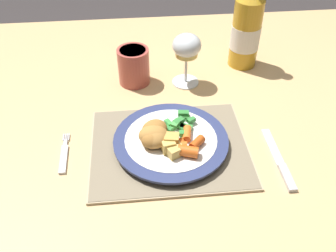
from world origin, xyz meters
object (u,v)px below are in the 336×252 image
at_px(dining_table, 175,123).
at_px(fork, 64,156).
at_px(table_knife, 281,164).
at_px(bottle, 246,28).
at_px(wine_glass, 187,48).
at_px(drinking_cup, 134,65).
at_px(dinner_plate, 171,141).

xyz_separation_m(dining_table, fork, (-0.26, -0.18, 0.08)).
height_order(dining_table, fork, fork).
xyz_separation_m(table_knife, bottle, (0.02, 0.40, 0.11)).
distance_m(fork, bottle, 0.59).
height_order(table_knife, wine_glass, wine_glass).
relative_size(table_knife, bottle, 0.64).
bearing_deg(dining_table, bottle, 36.00).
bearing_deg(drinking_cup, bottle, 11.28).
bearing_deg(wine_glass, dinner_plate, -104.99).
relative_size(dining_table, dinner_plate, 5.88).
xyz_separation_m(wine_glass, bottle, (0.17, 0.08, 0.01)).
distance_m(table_knife, drinking_cup, 0.45).
xyz_separation_m(dining_table, wine_glass, (0.04, 0.07, 0.18)).
distance_m(dining_table, dinner_plate, 0.20).
bearing_deg(table_knife, fork, 171.46).
bearing_deg(drinking_cup, table_knife, -49.04).
xyz_separation_m(dining_table, table_knife, (0.19, -0.25, 0.08)).
distance_m(dinner_plate, table_knife, 0.24).
height_order(dining_table, drinking_cup, drinking_cup).
height_order(fork, bottle, bottle).
height_order(dinner_plate, bottle, bottle).
height_order(dinner_plate, table_knife, dinner_plate).
bearing_deg(fork, table_knife, -8.54).
distance_m(table_knife, wine_glass, 0.37).
xyz_separation_m(dinner_plate, table_knife, (0.22, -0.08, -0.01)).
relative_size(dinner_plate, drinking_cup, 2.57).
height_order(dining_table, wine_glass, wine_glass).
xyz_separation_m(bottle, drinking_cup, (-0.31, -0.06, -0.06)).
xyz_separation_m(dinner_plate, fork, (-0.23, -0.01, -0.01)).
bearing_deg(bottle, dining_table, -144.00).
bearing_deg(dinner_plate, wine_glass, 75.01).
distance_m(bottle, drinking_cup, 0.32).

